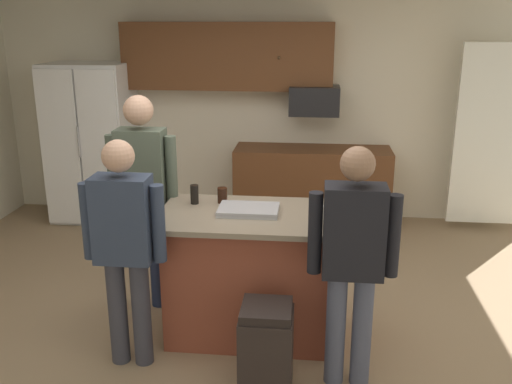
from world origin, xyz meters
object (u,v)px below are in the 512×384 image
at_px(person_guest_by_door, 143,188).
at_px(microwave_over_range, 314,100).
at_px(refrigerator, 92,143).
at_px(glass_dark_ale, 222,195).
at_px(tumbler_amber, 194,194).
at_px(serving_tray, 249,210).
at_px(person_elder_center, 353,254).
at_px(mug_ceramic_white, 319,212).
at_px(trash_bin, 266,349).
at_px(person_guest_left, 124,241).
at_px(kitchen_island, 252,273).

bearing_deg(person_guest_by_door, microwave_over_range, 79.57).
relative_size(refrigerator, glass_dark_ale, 15.44).
relative_size(tumbler_amber, serving_tray, 0.34).
distance_m(person_elder_center, mug_ceramic_white, 0.55).
bearing_deg(person_guest_by_door, trash_bin, -22.99).
distance_m(person_guest_left, serving_tray, 0.93).
relative_size(person_guest_by_door, mug_ceramic_white, 13.23).
xyz_separation_m(serving_tray, trash_bin, (0.20, -0.71, -0.70)).
height_order(person_guest_by_door, tumbler_amber, person_guest_by_door).
distance_m(kitchen_island, glass_dark_ale, 0.64).
height_order(kitchen_island, trash_bin, kitchen_island).
relative_size(microwave_over_range, trash_bin, 0.92).
distance_m(kitchen_island, tumbler_amber, 0.75).
height_order(microwave_over_range, kitchen_island, microwave_over_range).
bearing_deg(serving_tray, kitchen_island, -32.80).
relative_size(person_guest_left, person_elder_center, 0.99).
height_order(refrigerator, serving_tray, refrigerator).
xyz_separation_m(glass_dark_ale, trash_bin, (0.42, -0.92, -0.74)).
xyz_separation_m(microwave_over_range, tumbler_amber, (-0.89, -2.38, -0.40)).
bearing_deg(trash_bin, person_elder_center, 14.20).
distance_m(mug_ceramic_white, trash_bin, 1.01).
bearing_deg(person_guest_left, refrigerator, 84.03).
xyz_separation_m(refrigerator, person_elder_center, (2.88, -3.01, 0.01)).
bearing_deg(serving_tray, glass_dark_ale, 137.66).
bearing_deg(person_guest_by_door, tumbler_amber, 0.42).
xyz_separation_m(person_guest_left, mug_ceramic_white, (1.29, 0.42, 0.10)).
distance_m(glass_dark_ale, serving_tray, 0.31).
bearing_deg(person_guest_left, glass_dark_ale, 21.11).
xyz_separation_m(person_guest_left, glass_dark_ale, (0.55, 0.71, 0.11)).
bearing_deg(mug_ceramic_white, refrigerator, 136.68).
height_order(refrigerator, tumbler_amber, refrigerator).
distance_m(person_elder_center, tumbler_amber, 1.39).
relative_size(glass_dark_ale, tumbler_amber, 0.81).
distance_m(refrigerator, person_elder_center, 4.16).
xyz_separation_m(microwave_over_range, trash_bin, (-0.25, -3.26, -1.15)).
distance_m(person_guest_by_door, person_elder_center, 1.86).
relative_size(refrigerator, person_elder_center, 1.14).
bearing_deg(person_guest_left, kitchen_island, 0.00).
bearing_deg(person_guest_left, tumbler_amber, 31.79).
relative_size(microwave_over_range, tumbler_amber, 3.78).
bearing_deg(glass_dark_ale, trash_bin, -65.27).
distance_m(microwave_over_range, mug_ceramic_white, 2.66).
xyz_separation_m(glass_dark_ale, mug_ceramic_white, (0.74, -0.29, -0.01)).
bearing_deg(person_guest_by_door, glass_dark_ale, 10.12).
bearing_deg(trash_bin, microwave_over_range, 85.53).
distance_m(kitchen_island, serving_tray, 0.50).
xyz_separation_m(glass_dark_ale, serving_tray, (0.23, -0.21, -0.04)).
distance_m(microwave_over_range, tumbler_amber, 2.57).
xyz_separation_m(kitchen_island, person_guest_by_door, (-0.92, 0.35, 0.54)).
xyz_separation_m(kitchen_island, serving_tray, (-0.02, 0.02, 0.50)).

